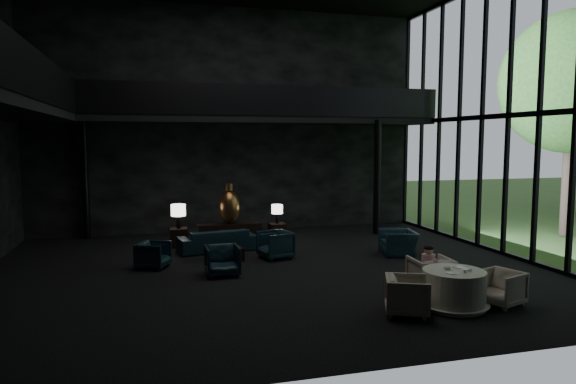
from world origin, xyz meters
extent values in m
cube|color=black|center=(0.00, 0.00, 0.00)|extent=(14.00, 12.00, 0.02)
cube|color=black|center=(0.00, 6.00, 4.00)|extent=(14.00, 0.04, 8.00)
cube|color=black|center=(0.00, -6.00, 4.00)|extent=(14.00, 0.04, 8.00)
cube|color=black|center=(-6.00, 0.00, 4.00)|extent=(2.00, 12.00, 0.25)
cube|color=black|center=(1.00, 5.00, 4.00)|extent=(12.00, 2.00, 0.25)
cube|color=black|center=(-5.00, 0.00, 4.60)|extent=(0.06, 12.00, 1.00)
cube|color=black|center=(1.00, 4.00, 4.60)|extent=(12.00, 0.06, 1.00)
cylinder|color=black|center=(-5.00, 5.70, 2.00)|extent=(0.24, 0.24, 4.00)
cylinder|color=black|center=(4.80, 4.00, 2.00)|extent=(0.24, 0.24, 4.00)
cylinder|color=#382D23|center=(11.00, 2.00, 2.45)|extent=(0.36, 0.36, 4.90)
sphere|color=#2B5E21|center=(11.00, 2.00, 5.25)|extent=(4.80, 4.80, 4.80)
cube|color=black|center=(-0.48, 3.64, 0.32)|extent=(2.02, 0.46, 0.64)
ellipsoid|color=olive|center=(-0.48, 3.66, 1.17)|extent=(0.69, 0.69, 1.06)
cylinder|color=olive|center=(-0.48, 3.66, 1.81)|extent=(0.24, 0.24, 0.22)
cube|color=black|center=(-2.08, 3.55, 0.29)|extent=(0.53, 0.53, 0.58)
cylinder|color=black|center=(-2.08, 3.53, 0.77)|extent=(0.13, 0.13, 0.39)
cylinder|color=white|center=(-2.08, 3.53, 1.15)|extent=(0.45, 0.45, 0.36)
cube|color=black|center=(1.12, 3.74, 0.28)|extent=(0.52, 0.52, 0.57)
cylinder|color=black|center=(1.12, 3.74, 0.73)|extent=(0.11, 0.11, 0.32)
cylinder|color=white|center=(1.12, 3.74, 1.04)|extent=(0.37, 0.37, 0.30)
imported|color=black|center=(-1.01, 2.59, 0.49)|extent=(2.57, 1.11, 0.97)
imported|color=black|center=(-2.86, 0.98, 0.37)|extent=(0.90, 0.93, 0.73)
imported|color=black|center=(0.46, 1.23, 0.47)|extent=(1.05, 1.09, 0.93)
imported|color=black|center=(-1.23, -0.21, 0.43)|extent=(0.85, 0.79, 0.86)
imported|color=black|center=(4.00, 0.76, 0.47)|extent=(0.88, 1.18, 0.93)
cube|color=black|center=(-0.93, 1.39, 0.18)|extent=(0.96, 0.96, 0.37)
cylinder|color=white|center=(2.87, -3.80, 0.38)|extent=(1.23, 1.23, 0.75)
cone|color=white|center=(2.87, -3.80, 0.05)|extent=(1.39, 1.39, 0.10)
imported|color=#B9B0A7|center=(2.98, -2.76, 0.47)|extent=(0.97, 0.91, 0.94)
imported|color=beige|center=(3.86, -3.92, 0.39)|extent=(0.92, 0.95, 0.78)
imported|color=#A9A39D|center=(1.78, -3.94, 0.42)|extent=(1.04, 1.06, 0.85)
cylinder|color=beige|center=(2.87, -2.83, 0.66)|extent=(0.29, 0.29, 0.41)
sphere|color=#D8A884|center=(2.87, -2.83, 0.97)|extent=(0.21, 0.21, 0.21)
ellipsoid|color=black|center=(2.87, -2.83, 1.00)|extent=(0.22, 0.22, 0.15)
cylinder|color=white|center=(2.71, -3.99, 0.76)|extent=(0.23, 0.23, 0.01)
cylinder|color=white|center=(3.08, -3.61, 0.76)|extent=(0.25, 0.25, 0.02)
cylinder|color=white|center=(3.10, -3.82, 0.76)|extent=(0.19, 0.19, 0.01)
cylinder|color=white|center=(3.10, -3.98, 0.79)|extent=(0.09, 0.09, 0.06)
ellipsoid|color=white|center=(2.78, -3.70, 0.79)|extent=(0.15, 0.15, 0.07)
cylinder|color=#99999E|center=(2.96, -4.03, 0.78)|extent=(0.06, 0.06, 0.07)
camera|label=1|loc=(-2.86, -12.52, 3.32)|focal=32.00mm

